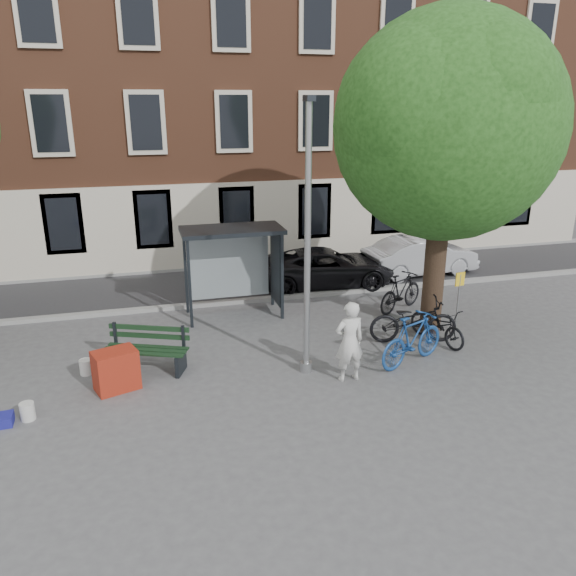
# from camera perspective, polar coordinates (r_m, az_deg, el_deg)

# --- Properties ---
(ground) EXTENTS (90.00, 90.00, 0.00)m
(ground) POSITION_cam_1_polar(r_m,az_deg,el_deg) (13.25, 1.85, -8.45)
(ground) COLOR #4C4C4F
(ground) RESTS_ON ground
(road) EXTENTS (40.00, 4.00, 0.01)m
(road) POSITION_cam_1_polar(r_m,az_deg,el_deg) (19.56, -4.07, 0.60)
(road) COLOR #28282B
(road) RESTS_ON ground
(curb_near) EXTENTS (40.00, 0.25, 0.12)m
(curb_near) POSITION_cam_1_polar(r_m,az_deg,el_deg) (17.69, -2.83, -1.16)
(curb_near) COLOR gray
(curb_near) RESTS_ON ground
(curb_far) EXTENTS (40.00, 0.25, 0.12)m
(curb_far) POSITION_cam_1_polar(r_m,az_deg,el_deg) (21.43, -5.11, 2.32)
(curb_far) COLOR gray
(curb_far) RESTS_ON ground
(building_row) EXTENTS (30.00, 8.00, 14.00)m
(building_row) POSITION_cam_1_polar(r_m,az_deg,el_deg) (24.56, -7.36, 20.68)
(building_row) COLOR brown
(building_row) RESTS_ON ground
(lamppost) EXTENTS (0.28, 0.35, 6.11)m
(lamppost) POSITION_cam_1_polar(r_m,az_deg,el_deg) (12.25, 1.99, 3.24)
(lamppost) COLOR #9EA0A3
(lamppost) RESTS_ON ground
(tree_right) EXTENTS (5.76, 5.60, 8.20)m
(tree_right) POSITION_cam_1_polar(r_m,az_deg,el_deg) (14.73, 16.19, 16.30)
(tree_right) COLOR black
(tree_right) RESTS_ON ground
(bus_shelter) EXTENTS (2.85, 1.45, 2.62)m
(bus_shelter) POSITION_cam_1_polar(r_m,az_deg,el_deg) (16.19, -4.36, 3.83)
(bus_shelter) COLOR #1E2328
(bus_shelter) RESTS_ON ground
(painter) EXTENTS (0.71, 0.49, 1.87)m
(painter) POSITION_cam_1_polar(r_m,az_deg,el_deg) (12.55, 6.26, -5.43)
(painter) COLOR silver
(painter) RESTS_ON ground
(bench) EXTENTS (2.03, 1.31, 1.00)m
(bench) POSITION_cam_1_polar(r_m,az_deg,el_deg) (13.55, -14.18, -6.25)
(bench) COLOR #1E2328
(bench) RESTS_ON ground
(bike_a) EXTENTS (2.38, 1.27, 1.19)m
(bike_a) POSITION_cam_1_polar(r_m,az_deg,el_deg) (14.91, 12.61, -3.24)
(bike_a) COLOR black
(bike_a) RESTS_ON ground
(bike_b) EXTENTS (2.15, 1.37, 1.26)m
(bike_b) POSITION_cam_1_polar(r_m,az_deg,el_deg) (13.69, 12.53, -5.10)
(bike_b) COLOR navy
(bike_b) RESTS_ON ground
(bike_c) EXTENTS (1.16, 1.96, 0.97)m
(bike_c) POSITION_cam_1_polar(r_m,az_deg,el_deg) (15.09, 14.92, -3.61)
(bike_c) COLOR black
(bike_c) RESTS_ON ground
(bike_d) EXTENTS (1.97, 1.41, 1.17)m
(bike_d) POSITION_cam_1_polar(r_m,az_deg,el_deg) (17.07, 11.39, -0.39)
(bike_d) COLOR black
(bike_d) RESTS_ON ground
(car_dark) EXTENTS (4.73, 2.44, 1.28)m
(car_dark) POSITION_cam_1_polar(r_m,az_deg,el_deg) (19.07, 3.91, 2.12)
(car_dark) COLOR black
(car_dark) RESTS_ON ground
(car_silver) EXTENTS (4.29, 1.85, 1.37)m
(car_silver) POSITION_cam_1_polar(r_m,az_deg,el_deg) (20.79, 13.28, 3.18)
(car_silver) COLOR #B3B5BC
(car_silver) RESTS_ON ground
(red_stand) EXTENTS (1.05, 0.86, 0.90)m
(red_stand) POSITION_cam_1_polar(r_m,az_deg,el_deg) (12.85, -17.08, -7.99)
(red_stand) COLOR maroon
(red_stand) RESTS_ON ground
(bucket_a) EXTENTS (0.36, 0.36, 0.36)m
(bucket_a) POSITION_cam_1_polar(r_m,az_deg,el_deg) (13.85, -19.85, -7.55)
(bucket_a) COLOR white
(bucket_a) RESTS_ON ground
(bucket_b) EXTENTS (0.36, 0.36, 0.36)m
(bucket_b) POSITION_cam_1_polar(r_m,az_deg,el_deg) (13.12, -17.79, -8.81)
(bucket_b) COLOR silver
(bucket_b) RESTS_ON ground
(bucket_c) EXTENTS (0.31, 0.31, 0.36)m
(bucket_c) POSITION_cam_1_polar(r_m,az_deg,el_deg) (12.45, -24.95, -11.29)
(bucket_c) COLOR silver
(bucket_c) RESTS_ON ground
(notice_sign) EXTENTS (0.29, 0.07, 1.67)m
(notice_sign) POSITION_cam_1_polar(r_m,az_deg,el_deg) (15.75, 16.97, -0.22)
(notice_sign) COLOR #9EA0A3
(notice_sign) RESTS_ON ground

